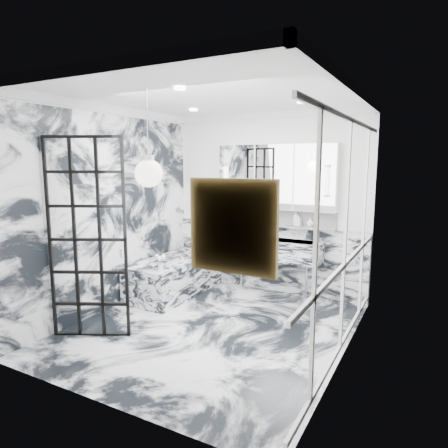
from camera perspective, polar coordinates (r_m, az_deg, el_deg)
The scene contains 25 objects.
floor at distance 5.14m, azimuth -1.87°, elevation -14.61°, with size 3.60×3.60×0.00m, color white.
ceiling at distance 4.77m, azimuth -2.05°, elevation 17.91°, with size 3.60×3.60×0.00m, color white.
wall_back at distance 6.37m, azimuth 6.26°, elevation 2.98°, with size 3.60×3.60×0.00m, color white.
wall_front at distance 3.36m, azimuth -17.68°, elevation -2.74°, with size 3.60×3.60×0.00m, color white.
wall_left at distance 5.73m, azimuth -15.90°, elevation 2.03°, with size 3.60×3.60×0.00m, color white.
wall_right at distance 4.20m, azimuth 17.27°, elevation -0.45°, with size 3.60×3.60×0.00m, color white.
marble_clad_back at distance 6.49m, azimuth 6.05°, elevation -4.74°, with size 3.18×0.05×1.05m, color white.
marble_clad_left at distance 5.73m, azimuth -15.77°, elevation 1.43°, with size 0.02×3.56×2.68m, color white.
panel_molding at distance 4.22m, azimuth 16.94°, elevation -1.77°, with size 0.03×3.40×2.30m, color white.
soap_bottle_a at distance 6.14m, azimuth 10.23°, elevation 0.78°, with size 0.08×0.09×0.22m, color #8C5919.
soap_bottle_b at distance 6.13m, azimuth 10.60°, elevation 0.57°, with size 0.08×0.08×0.18m, color #4C4C51.
soap_bottle_c at distance 6.08m, azimuth 12.21°, elevation 0.24°, with size 0.10×0.10×0.13m, color silver.
face_pot at distance 6.28m, azimuth 6.60°, elevation 0.73°, with size 0.14×0.14×0.14m, color white.
amber_bottle at distance 6.09m, azimuth 11.97°, elevation 0.10°, with size 0.04×0.04×0.10m, color #8C5919.
flower_vase at distance 5.60m, azimuth -9.01°, elevation -6.12°, with size 0.08×0.08×0.12m, color silver.
crittall_door at distance 4.86m, azimuth -18.94°, elevation -2.12°, with size 0.88×0.04×2.33m, color black, non-canonical shape.
artwork at distance 2.63m, azimuth 1.23°, elevation -0.34°, with size 0.53×0.05×0.53m, color #BD6F13.
pendant_light at distance 3.83m, azimuth -10.71°, elevation 7.11°, with size 0.26×0.26×0.26m, color white.
trough_sink at distance 6.19m, azimuth 6.58°, elevation -3.47°, with size 1.60×0.45×0.30m, color silver.
ledge at distance 6.28m, azimuth 7.20°, elevation -0.16°, with size 1.90×0.14×0.04m, color silver.
subway_tile at distance 6.32m, azimuth 7.43°, elevation 1.13°, with size 1.90×0.03×0.23m, color white.
mirror_cabinet at distance 6.21m, azimuth 7.35°, elevation 6.70°, with size 1.90×0.16×1.00m, color white.
sconce_left at distance 6.47m, azimuth 0.21°, elevation 6.50°, with size 0.07×0.07×0.40m, color white.
sconce_right at distance 5.88m, azimuth 14.52°, elevation 5.97°, with size 0.07×0.07×0.40m, color white.
bathtub at distance 6.36m, azimuth -7.01°, elevation -7.38°, with size 0.75×1.65×0.55m, color silver.
Camera 1 is at (2.38, -4.07, 2.05)m, focal length 32.00 mm.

